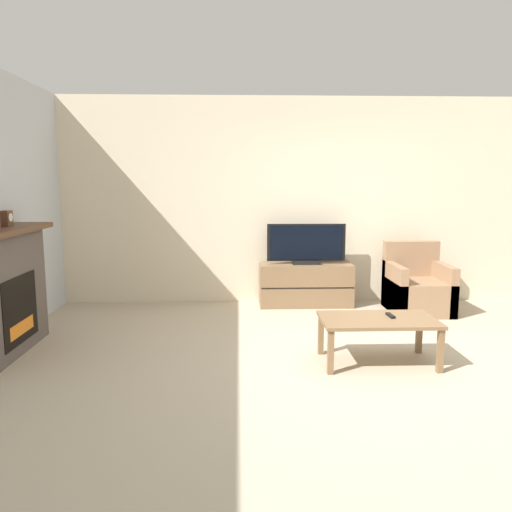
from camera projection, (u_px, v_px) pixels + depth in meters
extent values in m
plane|color=tan|center=(371.00, 366.00, 4.38)|extent=(24.00, 24.00, 0.00)
cube|color=beige|center=(325.00, 201.00, 6.63)|extent=(12.00, 0.06, 2.70)
cube|color=#564C47|center=(3.00, 295.00, 4.58)|extent=(0.29, 1.29, 1.14)
cube|color=black|center=(21.00, 310.00, 4.61)|extent=(0.01, 0.71, 0.63)
cube|color=orange|center=(22.00, 328.00, 4.63)|extent=(0.01, 0.49, 0.13)
cube|color=brown|center=(1.00, 231.00, 4.50)|extent=(0.41, 1.41, 0.05)
cube|color=brown|center=(7.00, 219.00, 4.62)|extent=(0.07, 0.11, 0.15)
cylinder|color=white|center=(11.00, 217.00, 4.62)|extent=(0.00, 0.08, 0.08)
cube|color=brown|center=(306.00, 285.00, 6.50)|extent=(1.20, 0.42, 0.55)
cube|color=black|center=(308.00, 288.00, 6.29)|extent=(1.18, 0.01, 0.01)
cube|color=black|center=(306.00, 262.00, 6.46)|extent=(0.35, 0.18, 0.04)
cube|color=black|center=(306.00, 242.00, 6.42)|extent=(1.01, 0.03, 0.48)
cube|color=black|center=(306.00, 243.00, 6.40)|extent=(0.93, 0.01, 0.43)
cube|color=#937051|center=(418.00, 296.00, 6.19)|extent=(0.70, 0.76, 0.40)
cube|color=#937051|center=(411.00, 258.00, 6.44)|extent=(0.70, 0.14, 0.45)
cube|color=#937051|center=(394.00, 288.00, 6.17)|extent=(0.10, 0.76, 0.60)
cube|color=#937051|center=(442.00, 288.00, 6.19)|extent=(0.10, 0.76, 0.60)
cube|color=brown|center=(378.00, 320.00, 4.40)|extent=(1.01, 0.58, 0.03)
cube|color=brown|center=(331.00, 352.00, 4.17)|extent=(0.05, 0.05, 0.38)
cube|color=brown|center=(440.00, 351.00, 4.20)|extent=(0.05, 0.05, 0.38)
cube|color=brown|center=(321.00, 334.00, 4.67)|extent=(0.05, 0.05, 0.38)
cube|color=brown|center=(419.00, 333.00, 4.70)|extent=(0.05, 0.05, 0.38)
cube|color=black|center=(390.00, 315.00, 4.46)|extent=(0.05, 0.15, 0.02)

